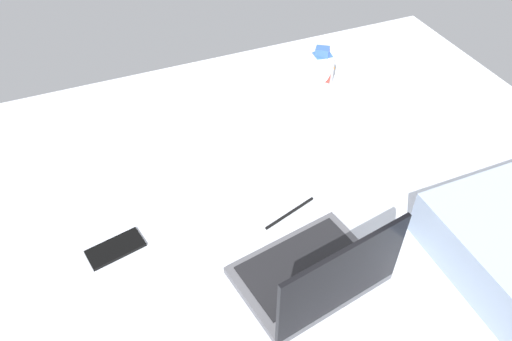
% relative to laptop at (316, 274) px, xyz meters
% --- Properties ---
extents(bed_mattress, '(1.80, 1.40, 0.18)m').
position_rel_laptop_xyz_m(bed_mattress, '(-0.14, -0.36, -0.13)').
color(bed_mattress, '#B7BCC6').
rests_on(bed_mattress, ground).
extents(laptop, '(0.36, 0.28, 0.23)m').
position_rel_laptop_xyz_m(laptop, '(0.00, 0.00, 0.00)').
color(laptop, '#4C4C51').
rests_on(laptop, bed_mattress).
extents(snack_cup, '(0.09, 0.10, 0.14)m').
position_rel_laptop_xyz_m(snack_cup, '(-0.41, -0.76, 0.02)').
color(snack_cup, silver).
rests_on(snack_cup, bed_mattress).
extents(cell_phone, '(0.15, 0.10, 0.01)m').
position_rel_laptop_xyz_m(cell_phone, '(0.42, -0.28, -0.04)').
color(cell_phone, black).
rests_on(cell_phone, bed_mattress).
extents(charger_cable, '(0.16, 0.06, 0.01)m').
position_rel_laptop_xyz_m(charger_cable, '(-0.04, -0.22, -0.04)').
color(charger_cable, black).
rests_on(charger_cable, bed_mattress).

